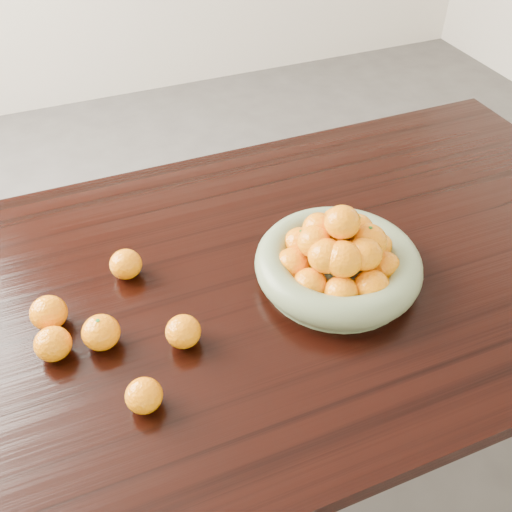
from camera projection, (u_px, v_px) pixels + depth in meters
name	position (u px, v px, depth m)	size (l,w,h in m)	color
ground	(245.00, 457.00, 1.73)	(5.00, 5.00, 0.00)	#53504E
dining_table	(242.00, 309.00, 1.28)	(2.00, 1.00, 0.75)	black
fruit_bowl	(339.00, 260.00, 1.19)	(0.35, 0.35, 0.18)	#687354
loose_orange_0	(101.00, 332.00, 1.07)	(0.07, 0.07, 0.07)	orange
loose_orange_1	(144.00, 396.00, 0.97)	(0.06, 0.06, 0.06)	orange
loose_orange_2	(183.00, 332.00, 1.08)	(0.07, 0.07, 0.06)	orange
loose_orange_3	(53.00, 344.00, 1.05)	(0.07, 0.07, 0.06)	orange
loose_orange_4	(49.00, 313.00, 1.11)	(0.07, 0.07, 0.07)	orange
loose_orange_5	(126.00, 264.00, 1.21)	(0.07, 0.07, 0.06)	orange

